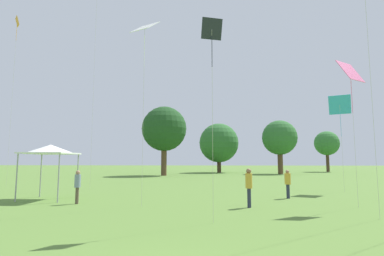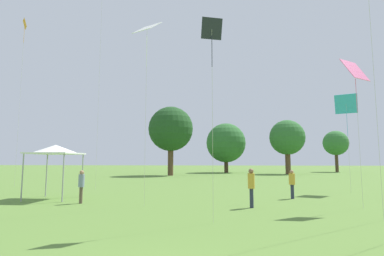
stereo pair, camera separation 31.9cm
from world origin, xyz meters
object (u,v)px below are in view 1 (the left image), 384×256
at_px(person_standing_5, 249,184).
at_px(distant_tree_2, 164,129).
at_px(kite_0, 350,73).
at_px(kite_4, 17,31).
at_px(distant_tree_0, 327,143).
at_px(kite_1, 145,31).
at_px(kite_5, 340,106).
at_px(distant_tree_3, 219,143).
at_px(person_standing_3, 288,181).
at_px(kite_3, 212,35).
at_px(person_standing_1, 78,183).
at_px(distant_tree_1, 280,138).
at_px(canopy_tent, 50,150).

bearing_deg(person_standing_5, distant_tree_2, -69.67).
height_order(kite_0, kite_4, kite_4).
xyz_separation_m(kite_0, kite_4, (-24.33, 8.92, 7.14)).
relative_size(kite_0, distant_tree_0, 0.86).
bearing_deg(kite_1, kite_4, -144.51).
xyz_separation_m(kite_5, distant_tree_3, (-8.62, 35.61, -0.56)).
height_order(person_standing_3, kite_3, kite_3).
relative_size(person_standing_1, distant_tree_1, 0.19).
xyz_separation_m(person_standing_3, distant_tree_1, (6.75, 34.45, 5.21)).
bearing_deg(kite_1, kite_0, 72.60).
distance_m(person_standing_3, kite_4, 25.87).
relative_size(person_standing_1, distant_tree_0, 0.20).
xyz_separation_m(person_standing_3, kite_3, (-4.35, -7.46, 5.98)).
relative_size(kite_0, distant_tree_2, 0.68).
relative_size(person_standing_5, kite_1, 0.19).
bearing_deg(person_standing_3, distant_tree_1, -86.00).
height_order(canopy_tent, kite_0, kite_0).
height_order(person_standing_1, distant_tree_2, distant_tree_2).
bearing_deg(person_standing_3, person_standing_1, 30.76).
bearing_deg(kite_3, kite_1, -18.99).
height_order(kite_4, kite_5, kite_4).
distance_m(canopy_tent, kite_0, 16.90).
bearing_deg(kite_3, person_standing_1, -4.02).
distance_m(kite_3, kite_5, 14.84).
bearing_deg(distant_tree_0, distant_tree_1, -136.64).
distance_m(distant_tree_0, distant_tree_3, 23.19).
relative_size(kite_4, distant_tree_1, 1.61).
xyz_separation_m(kite_1, kite_4, (-13.94, 9.46, 4.77)).
relative_size(kite_5, distant_tree_2, 0.66).
xyz_separation_m(canopy_tent, kite_1, (6.02, -2.15, 6.08)).
xyz_separation_m(kite_0, kite_3, (-6.86, -4.17, 0.41)).
height_order(person_standing_1, kite_4, kite_4).
bearing_deg(person_standing_5, distant_tree_3, -85.52).
bearing_deg(distant_tree_2, kite_1, -81.94).
bearing_deg(kite_5, distant_tree_2, 13.69).
relative_size(person_standing_3, distant_tree_0, 0.20).
bearing_deg(person_standing_5, kite_3, 68.98).
relative_size(kite_1, distant_tree_3, 1.00).
relative_size(person_standing_5, distant_tree_2, 0.17).
height_order(kite_0, kite_5, kite_0).
height_order(canopy_tent, kite_5, kite_5).
height_order(kite_0, kite_3, kite_3).
height_order(person_standing_3, kite_1, kite_1).
relative_size(person_standing_1, kite_0, 0.24).
distance_m(canopy_tent, distant_tree_1, 41.74).
height_order(kite_3, kite_4, kite_4).
xyz_separation_m(kite_0, kite_1, (-10.38, -0.54, 2.37)).
xyz_separation_m(person_standing_3, kite_4, (-21.82, 5.63, 12.71)).
distance_m(person_standing_5, distant_tree_2, 32.97).
height_order(person_standing_5, distant_tree_1, distant_tree_1).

